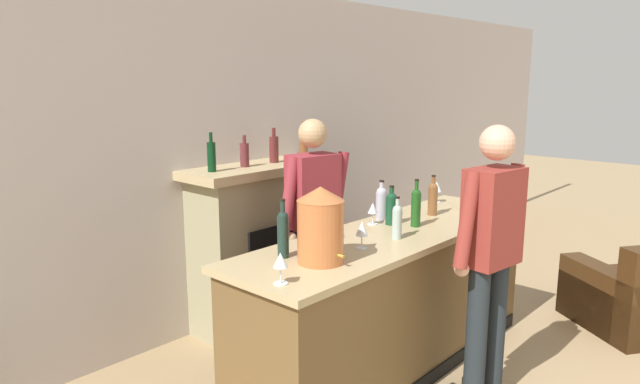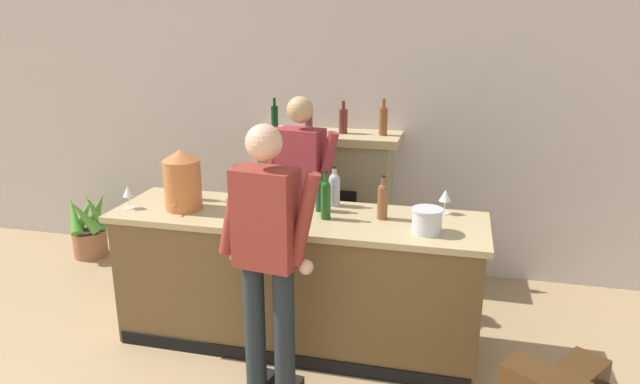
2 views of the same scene
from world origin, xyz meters
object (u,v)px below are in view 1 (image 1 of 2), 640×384
fireplace_stone (261,243)px  wine_bottle_port_short (391,207)px  wine_bottle_riesling_slim (397,220)px  wine_bottle_rose_blush (433,197)px  person_bartender (313,225)px  wine_glass_near_bucket (280,262)px  person_customer (490,255)px  wine_bottle_cabernet_heavy (283,232)px  armchair_black (639,300)px  wine_glass_front_right (362,229)px  wine_bottle_merlot_tall (381,202)px  wine_glass_by_dispenser (437,188)px  wine_glass_front_left (332,224)px  copper_dispenser (320,225)px  ice_bucket_steel (476,202)px  wine_bottle_chardonnay_pale (416,206)px  wine_glass_back_row (373,209)px

fireplace_stone → wine_bottle_port_short: bearing=-78.8°
wine_bottle_riesling_slim → wine_bottle_rose_blush: 0.74m
person_bartender → wine_glass_near_bucket: 1.33m
person_customer → fireplace_stone: bearing=93.0°
wine_bottle_cabernet_heavy → wine_glass_near_bucket: 0.44m
wine_glass_near_bucket → wine_bottle_rose_blush: bearing=6.6°
wine_glass_near_bucket → armchair_black: bearing=-17.9°
fireplace_stone → wine_glass_front_right: (-0.38, -1.35, 0.44)m
fireplace_stone → person_bartender: person_bartender is taller
wine_bottle_merlot_tall → wine_glass_by_dispenser: size_ratio=1.69×
wine_bottle_cabernet_heavy → wine_glass_front_left: size_ratio=2.37×
copper_dispenser → ice_bucket_steel: size_ratio=2.16×
wine_bottle_port_short → wine_glass_front_left: (-0.57, 0.06, -0.02)m
wine_bottle_chardonnay_pale → wine_glass_back_row: (-0.16, 0.26, -0.04)m
person_bartender → wine_glass_near_bucket: bearing=-144.4°
wine_bottle_cabernet_heavy → wine_bottle_port_short: wine_bottle_cabernet_heavy is taller
fireplace_stone → wine_glass_near_bucket: bearing=-128.6°
person_bartender → wine_glass_back_row: person_bartender is taller
wine_bottle_riesling_slim → copper_dispenser: bearing=176.5°
wine_glass_by_dispenser → person_bartender: bearing=163.3°
person_customer → ice_bucket_steel: bearing=32.0°
wine_glass_front_left → person_bartender: bearing=56.2°
wine_glass_front_left → wine_glass_front_right: wine_glass_front_right is taller
fireplace_stone → wine_bottle_chardonnay_pale: size_ratio=4.89×
copper_dispenser → wine_bottle_port_short: (0.97, 0.20, -0.09)m
wine_bottle_merlot_tall → wine_glass_near_bucket: bearing=-163.8°
person_customer → wine_bottle_riesling_slim: (-0.15, 0.58, 0.15)m
wine_bottle_merlot_tall → wine_bottle_riesling_slim: 0.51m
wine_bottle_riesling_slim → wine_bottle_merlot_tall: bearing=47.7°
fireplace_stone → ice_bucket_steel: fireplace_stone is taller
wine_glass_front_right → wine_bottle_chardonnay_pale: bearing=4.1°
armchair_black → person_customer: person_customer is taller
person_bartender → wine_bottle_merlot_tall: size_ratio=5.90×
copper_dispenser → wine_bottle_merlot_tall: (1.04, 0.33, -0.09)m
wine_glass_front_right → ice_bucket_steel: bearing=-2.4°
person_customer → ice_bucket_steel: (0.89, 0.55, 0.10)m
copper_dispenser → wine_bottle_port_short: size_ratio=1.55×
wine_glass_near_bucket → wine_bottle_chardonnay_pale: bearing=4.8°
armchair_black → ice_bucket_steel: size_ratio=5.70×
armchair_black → wine_bottle_rose_blush: size_ratio=3.75×
person_customer → ice_bucket_steel: 1.05m
fireplace_stone → wine_bottle_rose_blush: 1.46m
wine_bottle_cabernet_heavy → wine_glass_back_row: wine_bottle_cabernet_heavy is taller
armchair_black → person_customer: size_ratio=0.66×
copper_dispenser → wine_glass_back_row: 0.93m
wine_glass_near_bucket → wine_glass_front_left: 0.86m
fireplace_stone → armchair_black: 3.12m
wine_glass_front_left → wine_glass_by_dispenser: bearing=3.3°
wine_bottle_cabernet_heavy → person_customer: bearing=-42.5°
wine_bottle_merlot_tall → wine_glass_back_row: size_ratio=1.87×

